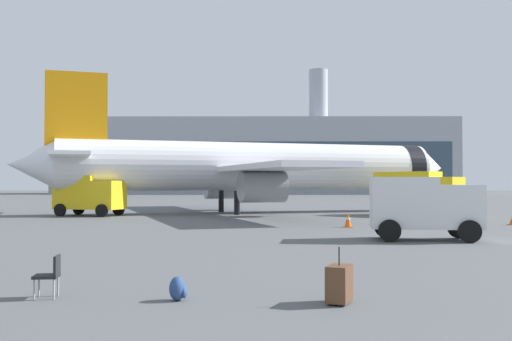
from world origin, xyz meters
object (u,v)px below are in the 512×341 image
object	(u,v)px
traveller_backpack	(178,289)
gate_chair	(50,273)
fuel_truck	(417,191)
cargo_van	(423,205)
safety_cone_near	(348,220)
airplane_at_gate	(250,167)
service_truck	(89,194)
rolling_suitcase	(339,284)

from	to	relation	value
traveller_backpack	gate_chair	distance (m)	2.67
fuel_truck	gate_chair	size ratio (longest dim) A/B	7.17
cargo_van	fuel_truck	bearing A→B (deg)	76.10
cargo_van	safety_cone_near	world-z (taller)	cargo_van
cargo_van	gate_chair	size ratio (longest dim) A/B	5.35
fuel_truck	gate_chair	world-z (taller)	fuel_truck
gate_chair	fuel_truck	bearing A→B (deg)	63.52
traveller_backpack	safety_cone_near	bearing A→B (deg)	72.61
fuel_truck	airplane_at_gate	bearing A→B (deg)	161.52
safety_cone_near	fuel_truck	bearing A→B (deg)	59.87
service_truck	cargo_van	bearing A→B (deg)	-44.06
airplane_at_gate	gate_chair	world-z (taller)	airplane_at_gate
gate_chair	rolling_suitcase	bearing A→B (deg)	-5.42
service_truck	safety_cone_near	size ratio (longest dim) A/B	6.57
fuel_truck	rolling_suitcase	size ratio (longest dim) A/B	5.61
service_truck	rolling_suitcase	size ratio (longest dim) A/B	4.75
service_truck	cargo_van	size ratio (longest dim) A/B	1.14
cargo_van	gate_chair	bearing A→B (deg)	-131.07
airplane_at_gate	rolling_suitcase	bearing A→B (deg)	-86.31
fuel_truck	traveller_backpack	world-z (taller)	fuel_truck
service_truck	safety_cone_near	xyz separation A→B (m)	(17.06, -11.21, -1.21)
airplane_at_gate	rolling_suitcase	size ratio (longest dim) A/B	31.77
safety_cone_near	gate_chair	xyz separation A→B (m)	(-8.97, -19.91, 0.10)
fuel_truck	safety_cone_near	bearing A→B (deg)	-120.13
airplane_at_gate	traveller_backpack	bearing A→B (deg)	-91.33
airplane_at_gate	traveller_backpack	world-z (taller)	airplane_at_gate
fuel_truck	traveller_backpack	size ratio (longest dim) A/B	12.85
service_truck	rolling_suitcase	xyz separation A→B (m)	(13.91, -31.68, -1.22)
service_truck	fuel_truck	xyz separation A→B (m)	(23.77, 0.34, 0.16)
cargo_van	gate_chair	distance (m)	16.79
fuel_truck	cargo_van	bearing A→B (deg)	-103.90
airplane_at_gate	traveller_backpack	size ratio (longest dim) A/B	72.82
fuel_truck	cargo_van	distance (m)	19.40
fuel_truck	gate_chair	bearing A→B (deg)	-116.48
service_truck	traveller_backpack	distance (m)	33.21
gate_chair	safety_cone_near	bearing A→B (deg)	65.76
airplane_at_gate	fuel_truck	size ratio (longest dim) A/B	5.67
rolling_suitcase	traveller_backpack	size ratio (longest dim) A/B	2.29
service_truck	fuel_truck	size ratio (longest dim) A/B	0.85
airplane_at_gate	cargo_van	xyz separation A→B (m)	(7.53, -22.90, -2.21)
safety_cone_near	rolling_suitcase	distance (m)	20.70
cargo_van	safety_cone_near	bearing A→B (deg)	105.70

